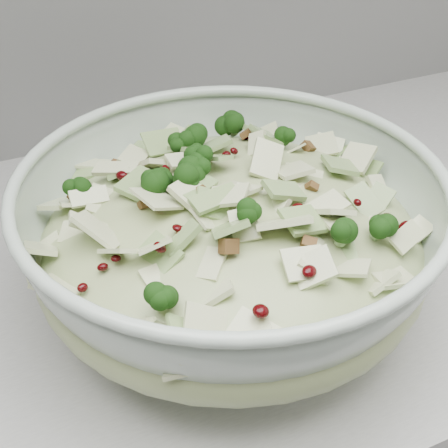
# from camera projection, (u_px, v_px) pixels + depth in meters

# --- Properties ---
(mixing_bowl) EXTENTS (0.41, 0.41, 0.15)m
(mixing_bowl) POSITION_uv_depth(u_px,v_px,m) (231.00, 243.00, 0.55)
(mixing_bowl) COLOR #AEC0AF
(mixing_bowl) RESTS_ON counter
(salad) EXTENTS (0.47, 0.47, 0.15)m
(salad) POSITION_uv_depth(u_px,v_px,m) (231.00, 221.00, 0.54)
(salad) COLOR #A9B67C
(salad) RESTS_ON mixing_bowl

